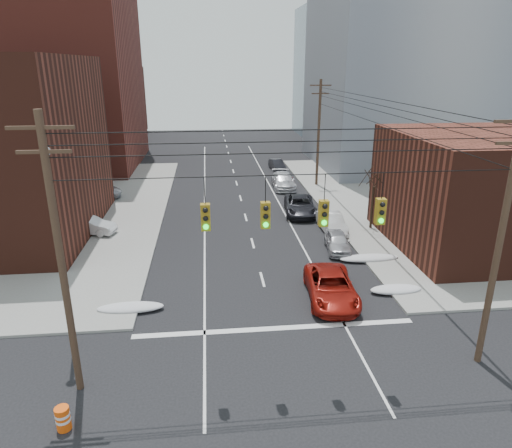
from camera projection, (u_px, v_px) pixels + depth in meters
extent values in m
plane|color=black|center=(302.00, 426.00, 16.48)|extent=(160.00, 160.00, 0.00)
cube|color=maroon|center=(27.00, 41.00, 54.18)|extent=(24.00, 20.00, 30.00)
cube|color=#471F15|center=(77.00, 102.00, 81.36)|extent=(22.00, 18.00, 12.00)
cube|color=gray|center=(410.00, 63.00, 55.84)|extent=(22.00, 20.00, 25.00)
cube|color=gray|center=(358.00, 73.00, 80.94)|extent=(20.00, 18.00, 22.00)
cube|color=#471F15|center=(510.00, 191.00, 31.97)|extent=(16.00, 12.00, 8.00)
cylinder|color=#473323|center=(61.00, 263.00, 16.63)|extent=(0.28, 0.28, 11.00)
cube|color=#473323|center=(40.00, 128.00, 15.01)|extent=(2.20, 0.12, 0.12)
cube|color=#473323|center=(44.00, 152.00, 15.28)|extent=(1.80, 0.12, 0.12)
cylinder|color=#473323|center=(499.00, 245.00, 18.33)|extent=(0.28, 0.28, 11.00)
cylinder|color=#473323|center=(319.00, 134.00, 47.42)|extent=(0.28, 0.28, 11.00)
cube|color=#473323|center=(321.00, 85.00, 45.80)|extent=(2.20, 0.12, 0.12)
cube|color=#473323|center=(320.00, 94.00, 46.07)|extent=(1.80, 0.12, 0.12)
cylinder|color=black|center=(293.00, 175.00, 16.46)|extent=(17.00, 0.04, 0.04)
cylinder|color=black|center=(205.00, 191.00, 16.30)|extent=(0.03, 0.03, 1.00)
cube|color=olive|center=(206.00, 217.00, 16.63)|extent=(0.35, 0.30, 1.00)
sphere|color=black|center=(205.00, 210.00, 16.37)|extent=(0.20, 0.20, 0.20)
sphere|color=black|center=(206.00, 219.00, 16.47)|extent=(0.20, 0.20, 0.20)
sphere|color=#0CE526|center=(206.00, 227.00, 16.58)|extent=(0.20, 0.20, 0.20)
cylinder|color=black|center=(266.00, 189.00, 16.52)|extent=(0.03, 0.03, 1.00)
cube|color=olive|center=(265.00, 215.00, 16.85)|extent=(0.35, 0.30, 1.00)
sphere|color=black|center=(266.00, 208.00, 16.59)|extent=(0.20, 0.20, 0.20)
sphere|color=black|center=(266.00, 217.00, 16.69)|extent=(0.20, 0.20, 0.20)
sphere|color=#0CE526|center=(266.00, 225.00, 16.80)|extent=(0.20, 0.20, 0.20)
cylinder|color=black|center=(325.00, 187.00, 16.74)|extent=(0.03, 0.03, 1.00)
cube|color=olive|center=(324.00, 213.00, 17.07)|extent=(0.35, 0.30, 1.00)
sphere|color=black|center=(325.00, 206.00, 16.81)|extent=(0.20, 0.20, 0.20)
sphere|color=black|center=(325.00, 215.00, 16.91)|extent=(0.20, 0.20, 0.20)
sphere|color=#0CE526|center=(324.00, 223.00, 17.02)|extent=(0.20, 0.20, 0.20)
cylinder|color=black|center=(383.00, 186.00, 16.96)|extent=(0.03, 0.03, 1.00)
cube|color=olive|center=(380.00, 211.00, 17.29)|extent=(0.35, 0.30, 1.00)
sphere|color=black|center=(383.00, 205.00, 17.03)|extent=(0.20, 0.20, 0.20)
sphere|color=black|center=(382.00, 213.00, 17.13)|extent=(0.20, 0.20, 0.20)
sphere|color=#0CE526|center=(381.00, 221.00, 17.24)|extent=(0.20, 0.20, 0.20)
cylinder|color=gray|center=(61.00, 257.00, 19.68)|extent=(0.18, 0.18, 9.00)
sphere|color=gray|center=(45.00, 151.00, 18.16)|extent=(0.44, 0.44, 0.44)
cylinder|color=black|center=(372.00, 208.00, 35.63)|extent=(0.20, 0.20, 3.50)
cylinder|color=black|center=(379.00, 179.00, 35.02)|extent=(0.27, 0.82, 1.19)
cylinder|color=black|center=(375.00, 176.00, 35.40)|extent=(1.17, 0.54, 1.38)
cylinder|color=black|center=(366.00, 176.00, 35.48)|extent=(1.44, 1.00, 1.48)
cylinder|color=black|center=(369.00, 179.00, 34.88)|extent=(0.17, 0.84, 1.19)
cylinder|color=black|center=(371.00, 180.00, 34.40)|extent=(0.82, 0.99, 1.40)
cylinder|color=black|center=(380.00, 180.00, 34.03)|extent=(1.74, 0.21, 1.43)
cylinder|color=black|center=(380.00, 180.00, 34.69)|extent=(0.48, 0.73, 1.20)
ellipsoid|color=silver|center=(130.00, 307.00, 24.12)|extent=(3.50, 1.08, 0.42)
ellipsoid|color=silver|center=(396.00, 289.00, 26.07)|extent=(3.00, 1.08, 0.42)
ellipsoid|color=silver|center=(369.00, 258.00, 30.29)|extent=(4.00, 1.08, 0.42)
imported|color=maroon|center=(331.00, 287.00, 25.15)|extent=(3.02, 5.71, 1.53)
imported|color=#B4B3B8|center=(338.00, 242.00, 31.83)|extent=(2.02, 4.03, 1.32)
imported|color=silver|center=(332.00, 223.00, 35.54)|extent=(1.59, 4.38, 1.43)
imported|color=black|center=(300.00, 205.00, 39.68)|extent=(3.18, 5.81, 1.54)
imported|color=silver|center=(283.00, 181.00, 48.07)|extent=(2.41, 5.52, 1.58)
imported|color=maroon|center=(285.00, 179.00, 49.52)|extent=(1.63, 3.91, 1.32)
imported|color=black|center=(277.00, 165.00, 56.51)|extent=(1.73, 3.97, 1.27)
imported|color=silver|center=(90.00, 225.00, 34.64)|extent=(4.19, 2.38, 1.31)
imported|color=#B6B6BB|center=(92.00, 192.00, 43.46)|extent=(5.94, 3.70, 1.53)
imported|color=black|center=(10.00, 233.00, 32.89)|extent=(4.87, 2.06, 1.40)
imported|color=#A3A3A8|center=(42.00, 195.00, 42.49)|extent=(3.99, 1.61, 1.36)
cylinder|color=#F2520C|center=(63.00, 418.00, 16.22)|extent=(0.54, 0.54, 0.91)
cylinder|color=white|center=(62.00, 414.00, 16.16)|extent=(0.55, 0.55, 0.11)
cylinder|color=white|center=(63.00, 419.00, 16.24)|extent=(0.55, 0.55, 0.11)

